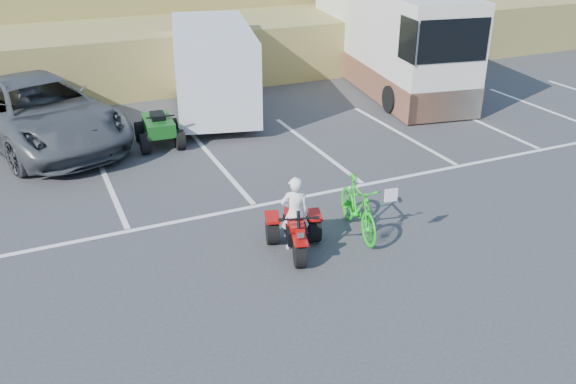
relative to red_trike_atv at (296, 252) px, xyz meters
name	(u,v)px	position (x,y,z in m)	size (l,w,h in m)	color
ground	(303,261)	(-0.01, -0.34, 0.00)	(100.00, 100.00, 0.00)	#373739
parking_stripes	(264,171)	(0.86, 3.73, 0.00)	(28.00, 5.16, 0.01)	white
grass_embankment	(130,32)	(-0.01, 15.14, 1.42)	(40.00, 8.50, 3.10)	olive
red_trike_atv	(296,252)	(0.00, 0.00, 0.00)	(1.06, 1.42, 0.92)	#A60B09
rider	(295,213)	(0.04, 0.14, 0.73)	(0.53, 0.35, 1.46)	white
green_dirt_bike	(358,207)	(1.42, 0.20, 0.55)	(0.52, 1.84, 1.11)	#14BF19
grey_pickup	(40,112)	(-3.84, 7.94, 0.87)	(2.90, 6.29, 1.75)	#43464A
cargo_trailer	(213,66)	(1.24, 8.73, 1.41)	(3.51, 5.96, 2.61)	silver
rv_motorhome	(386,42)	(7.82, 9.45, 1.45)	(3.84, 9.57, 3.35)	silver
quad_atv_blue	(81,163)	(-3.13, 6.08, 0.00)	(1.15, 1.53, 1.00)	navy
quad_atv_green	(160,145)	(-1.01, 6.54, 0.00)	(1.14, 1.52, 1.00)	#125016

